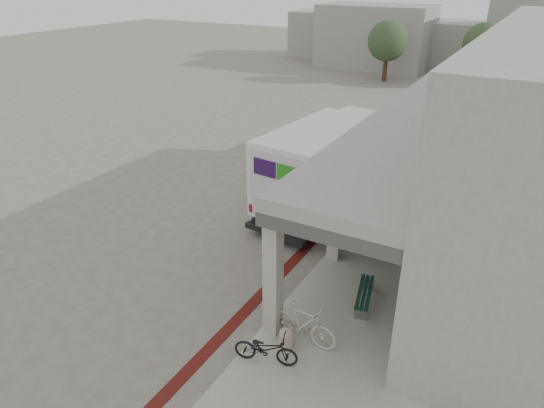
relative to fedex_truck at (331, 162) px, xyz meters
The scene contains 14 objects.
ground 4.62m from the fedex_truck, 94.07° to the right, with size 120.00×120.00×0.00m, color #666057.
bike_lane_stripe 2.95m from the fedex_truck, 72.82° to the right, with size 0.35×40.00×0.01m, color #4E140F.
sidewalk 5.89m from the fedex_truck, 49.02° to the right, with size 4.40×28.00×0.12m, color #9A968A.
transit_building 6.73m from the fedex_truck, ahead, with size 7.60×17.00×7.00m.
distant_backdrop 31.80m from the fedex_truck, 95.68° to the left, with size 28.00×10.00×6.50m.
tree_left 24.37m from the fedex_truck, 102.59° to the left, with size 3.20×3.20×4.80m.
tree_mid 25.84m from the fedex_truck, 86.23° to the left, with size 3.20×3.20×4.80m.
fedex_truck is the anchor object (origin of this frame).
bench 6.68m from the fedex_truck, 58.18° to the right, with size 0.72×1.70×0.39m.
bollard_near 8.56m from the fedex_truck, 73.74° to the right, with size 0.36×0.36×0.55m.
bollard_far 2.57m from the fedex_truck, 33.90° to the right, with size 0.38×0.38×0.56m.
utility_cabinet 5.02m from the fedex_truck, 16.70° to the right, with size 0.50×0.66×1.11m, color slate.
bicycle_black 9.16m from the fedex_truck, 75.99° to the right, with size 0.53×1.53×0.80m, color black.
bicycle_cream 8.27m from the fedex_truck, 71.25° to the right, with size 0.51×1.82×1.09m, color #B9B8A3.
Camera 1 is at (6.86, -12.00, 8.48)m, focal length 32.00 mm.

